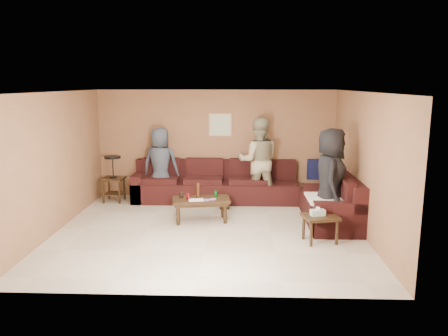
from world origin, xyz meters
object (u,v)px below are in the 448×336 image
at_px(side_table_right, 320,219).
at_px(person_middle, 258,161).
at_px(end_table_left, 113,178).
at_px(sectional_sofa, 251,193).
at_px(person_left, 161,164).
at_px(coffee_table, 201,202).
at_px(waste_bin, 225,202).
at_px(person_right, 330,179).

height_order(side_table_right, person_middle, person_middle).
distance_m(end_table_left, person_middle, 3.29).
bearing_deg(sectional_sofa, person_left, 166.02).
distance_m(sectional_sofa, coffee_table, 1.39).
distance_m(side_table_right, person_left, 4.07).
bearing_deg(end_table_left, waste_bin, -10.41).
relative_size(sectional_sofa, person_left, 2.77).
bearing_deg(person_right, coffee_table, 91.37).
xyz_separation_m(coffee_table, person_middle, (1.16, 1.38, 0.57)).
height_order(coffee_table, person_right, person_right).
bearing_deg(person_middle, coffee_table, 49.64).
height_order(sectional_sofa, person_right, person_right).
relative_size(coffee_table, waste_bin, 4.53).
distance_m(side_table_right, person_middle, 2.67).
relative_size(end_table_left, waste_bin, 4.07).
xyz_separation_m(waste_bin, person_right, (1.98, -1.20, 0.80)).
bearing_deg(side_table_right, person_left, 141.14).
bearing_deg(waste_bin, sectional_sofa, 7.07).
distance_m(end_table_left, side_table_right, 4.86).
bearing_deg(coffee_table, waste_bin, 64.47).
distance_m(person_middle, person_right, 2.09).
xyz_separation_m(person_left, person_right, (3.45, -1.78, 0.09)).
xyz_separation_m(side_table_right, waste_bin, (-1.68, 1.96, -0.27)).
bearing_deg(side_table_right, coffee_table, 153.23).
bearing_deg(person_left, sectional_sofa, 171.89).
bearing_deg(sectional_sofa, waste_bin, -172.93).
bearing_deg(sectional_sofa, coffee_table, -136.03).
relative_size(end_table_left, side_table_right, 1.61).
xyz_separation_m(end_table_left, person_right, (4.51, -1.67, 0.38)).
height_order(person_left, person_middle, person_middle).
xyz_separation_m(sectional_sofa, person_middle, (0.16, 0.41, 0.63)).
bearing_deg(person_middle, waste_bin, 33.06).
relative_size(coffee_table, person_middle, 0.61).
height_order(person_middle, person_right, person_middle).
xyz_separation_m(sectional_sofa, side_table_right, (1.11, -2.03, 0.08)).
bearing_deg(coffee_table, side_table_right, -26.77).
distance_m(coffee_table, waste_bin, 1.03).
height_order(waste_bin, person_right, person_right).
xyz_separation_m(sectional_sofa, end_table_left, (-3.10, 0.39, 0.22)).
distance_m(end_table_left, waste_bin, 2.61).
bearing_deg(side_table_right, waste_bin, 130.62).
relative_size(person_left, person_middle, 0.88).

